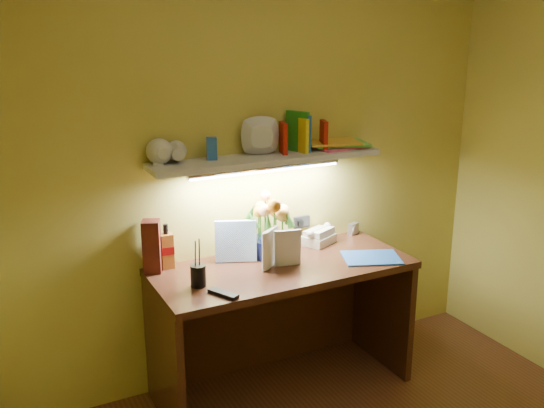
# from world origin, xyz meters

# --- Properties ---
(desk) EXTENTS (1.40, 0.60, 0.75)m
(desk) POSITION_xyz_m (0.00, 1.20, 0.38)
(desk) COLOR #331B0E
(desk) RESTS_ON ground
(flower_bouquet) EXTENTS (0.29, 0.29, 0.36)m
(flower_bouquet) POSITION_xyz_m (0.00, 1.36, 0.93)
(flower_bouquet) COLOR #0E1335
(flower_bouquet) RESTS_ON desk
(telephone) EXTENTS (0.22, 0.20, 0.11)m
(telephone) POSITION_xyz_m (0.35, 1.40, 0.80)
(telephone) COLOR beige
(telephone) RESTS_ON desk
(desk_clock) EXTENTS (0.08, 0.06, 0.07)m
(desk_clock) POSITION_xyz_m (0.63, 1.45, 0.79)
(desk_clock) COLOR #B4B4B9
(desk_clock) RESTS_ON desk
(whisky_bottle) EXTENTS (0.07, 0.07, 0.24)m
(whisky_bottle) POSITION_xyz_m (-0.56, 1.45, 0.87)
(whisky_bottle) COLOR #A96121
(whisky_bottle) RESTS_ON desk
(whisky_box) EXTENTS (0.12, 0.12, 0.28)m
(whisky_box) POSITION_xyz_m (-0.65, 1.43, 0.89)
(whisky_box) COLOR #4E1911
(whisky_box) RESTS_ON desk
(pen_cup) EXTENTS (0.09, 0.09, 0.19)m
(pen_cup) POSITION_xyz_m (-0.50, 1.15, 0.84)
(pen_cup) COLOR black
(pen_cup) RESTS_ON desk
(art_card) EXTENTS (0.23, 0.13, 0.22)m
(art_card) POSITION_xyz_m (-0.20, 1.38, 0.86)
(art_card) COLOR white
(art_card) RESTS_ON desk
(tv_remote) EXTENTS (0.11, 0.16, 0.02)m
(tv_remote) POSITION_xyz_m (-0.43, 0.99, 0.76)
(tv_remote) COLOR black
(tv_remote) RESTS_ON desk
(blue_folder) EXTENTS (0.37, 0.32, 0.01)m
(blue_folder) POSITION_xyz_m (0.48, 1.06, 0.75)
(blue_folder) COLOR blue
(blue_folder) RESTS_ON desk
(desk_book_a) EXTENTS (0.14, 0.10, 0.21)m
(desk_book_a) POSITION_xyz_m (-0.14, 1.16, 0.86)
(desk_book_a) COLOR white
(desk_book_a) RESTS_ON desk
(desk_book_b) EXTENTS (0.15, 0.05, 0.20)m
(desk_book_b) POSITION_xyz_m (-0.05, 1.20, 0.85)
(desk_book_b) COLOR silver
(desk_book_b) RESTS_ON desk
(wall_shelf) EXTENTS (1.32, 0.32, 0.25)m
(wall_shelf) POSITION_xyz_m (-0.00, 1.38, 1.34)
(wall_shelf) COLOR silver
(wall_shelf) RESTS_ON ground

